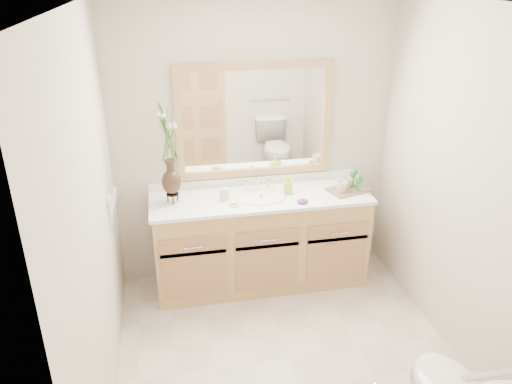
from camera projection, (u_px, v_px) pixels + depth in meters
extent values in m
plane|color=beige|center=(289.00, 358.00, 3.59)|extent=(2.60, 2.60, 0.00)
cube|color=white|center=(301.00, 3.00, 2.61)|extent=(2.40, 2.60, 0.02)
cube|color=beige|center=(254.00, 144.00, 4.27)|extent=(2.40, 0.02, 2.40)
cube|color=beige|center=(381.00, 353.00, 1.94)|extent=(2.40, 0.02, 2.40)
cube|color=beige|center=(94.00, 226.00, 2.89)|extent=(0.02, 2.60, 2.40)
cube|color=beige|center=(468.00, 194.00, 3.31)|extent=(0.02, 2.60, 2.40)
cube|color=tan|center=(261.00, 241.00, 4.34)|extent=(1.80, 0.55, 0.80)
cube|color=white|center=(261.00, 198.00, 4.17)|extent=(1.84, 0.57, 0.03)
ellipsoid|color=white|center=(261.00, 203.00, 4.17)|extent=(0.38, 0.30, 0.12)
cylinder|color=silver|center=(257.00, 183.00, 4.28)|extent=(0.02, 0.02, 0.11)
cylinder|color=silver|center=(246.00, 185.00, 4.27)|extent=(0.02, 0.02, 0.08)
cylinder|color=silver|center=(268.00, 184.00, 4.31)|extent=(0.02, 0.02, 0.08)
cube|color=white|center=(255.00, 121.00, 4.17)|extent=(1.20, 0.01, 0.85)
cube|color=tan|center=(255.00, 66.00, 3.97)|extent=(1.32, 0.04, 0.06)
cube|color=tan|center=(255.00, 172.00, 4.34)|extent=(1.32, 0.04, 0.06)
cube|color=tan|center=(179.00, 125.00, 4.05)|extent=(0.06, 0.04, 0.85)
cube|color=tan|center=(327.00, 117.00, 4.27)|extent=(0.06, 0.04, 0.85)
cube|color=white|center=(110.00, 205.00, 3.67)|extent=(0.02, 0.12, 0.12)
cylinder|color=black|center=(172.00, 194.00, 4.03)|extent=(0.10, 0.10, 0.01)
ellipsoid|color=black|center=(172.00, 182.00, 3.98)|extent=(0.16, 0.16, 0.20)
cylinder|color=black|center=(170.00, 167.00, 3.93)|extent=(0.06, 0.06, 0.09)
cylinder|color=#4C7A33|center=(168.00, 138.00, 3.83)|extent=(0.05, 0.05, 0.37)
cylinder|color=beige|center=(225.00, 194.00, 4.09)|extent=(0.08, 0.08, 0.10)
cylinder|color=beige|center=(234.00, 205.00, 4.00)|extent=(0.09, 0.09, 0.01)
cube|color=beige|center=(234.00, 203.00, 4.00)|extent=(0.06, 0.05, 0.02)
imported|color=#A1D933|center=(288.00, 185.00, 4.20)|extent=(0.07, 0.07, 0.14)
ellipsoid|color=#60246C|center=(302.00, 201.00, 4.04)|extent=(0.11, 0.10, 0.03)
cube|color=brown|center=(348.00, 190.00, 4.26)|extent=(0.38, 0.31, 0.02)
imported|color=beige|center=(342.00, 186.00, 4.19)|extent=(0.13, 0.13, 0.10)
imported|color=beige|center=(347.00, 183.00, 4.27)|extent=(0.10, 0.09, 0.09)
cylinder|color=#25712C|center=(358.00, 191.00, 4.22)|extent=(0.06, 0.06, 0.01)
cylinder|color=#25712C|center=(358.00, 185.00, 4.20)|extent=(0.01, 0.01, 0.10)
ellipsoid|color=#25712C|center=(359.00, 179.00, 4.17)|extent=(0.07, 0.07, 0.08)
cylinder|color=#25712C|center=(353.00, 186.00, 4.32)|extent=(0.07, 0.07, 0.01)
cylinder|color=#25712C|center=(353.00, 180.00, 4.30)|extent=(0.01, 0.01, 0.10)
ellipsoid|color=#25712C|center=(354.00, 174.00, 4.27)|extent=(0.07, 0.07, 0.08)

